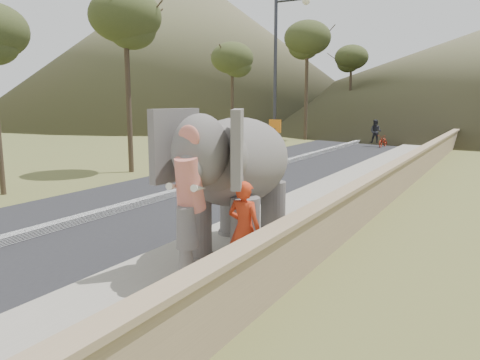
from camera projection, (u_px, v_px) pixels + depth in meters
name	position (u px, v px, depth m)	size (l,w,h in m)	color
road	(185.00, 193.00, 16.86)	(7.00, 120.00, 0.03)	black
median	(185.00, 190.00, 16.84)	(0.35, 120.00, 0.22)	black
walkway	(317.00, 207.00, 14.39)	(3.00, 120.00, 0.15)	#9E9687
parapet	(371.00, 197.00, 13.50)	(0.30, 120.00, 1.10)	tan
lamppost	(281.00, 66.00, 22.12)	(1.76, 0.36, 8.00)	#2E3034
signboard	(275.00, 136.00, 21.74)	(0.60, 0.08, 2.40)	#2D2D33
hill_left	(185.00, 46.00, 69.60)	(60.00, 60.00, 22.00)	brown
elephant_and_man	(238.00, 181.00, 9.96)	(2.67, 4.38, 2.98)	slate
motorcyclist	(379.00, 136.00, 32.63)	(1.30, 1.65, 1.91)	maroon
trees	(404.00, 87.00, 31.49)	(46.97, 42.98, 9.75)	#473828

